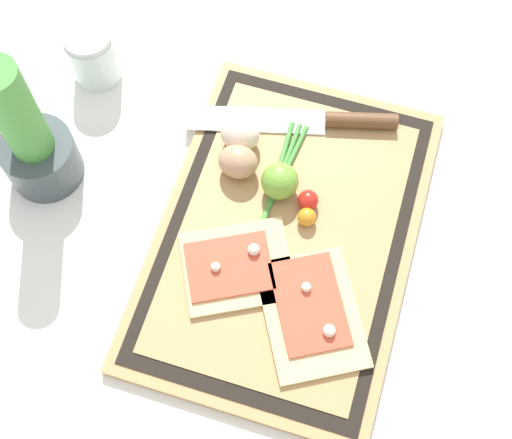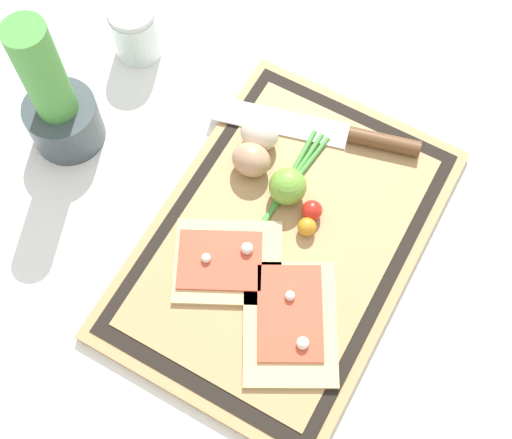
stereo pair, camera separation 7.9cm
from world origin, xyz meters
The scene contains 13 objects.
ground_plane centered at (0.00, 0.00, 0.00)m, with size 6.00×6.00×0.00m, color white.
cutting_board centered at (0.00, 0.00, 0.01)m, with size 0.48×0.33×0.02m.
pizza_slice_near centered at (-0.09, -0.06, 0.02)m, with size 0.20×0.18×0.02m.
pizza_slice_far centered at (-0.06, 0.05, 0.02)m, with size 0.17×0.18×0.02m.
knife centered at (0.18, -0.01, 0.03)m, with size 0.10×0.30×0.02m.
egg_brown centered at (0.07, 0.09, 0.04)m, with size 0.05×0.05×0.05m, color tan.
egg_pink centered at (0.11, 0.10, 0.04)m, with size 0.05×0.05×0.05m, color beige.
lime centered at (0.06, 0.03, 0.04)m, with size 0.05×0.05×0.05m, color #70A838.
cherry_tomato_red centered at (0.05, -0.02, 0.03)m, with size 0.03×0.03×0.03m, color red.
cherry_tomato_yellow centered at (0.02, -0.02, 0.03)m, with size 0.02×0.02×0.02m, color orange.
scallion_bunch centered at (0.02, 0.03, 0.02)m, with size 0.28×0.04×0.01m.
herb_pot centered at (0.00, 0.34, 0.08)m, with size 0.10×0.10×0.23m.
sauce_jar centered at (0.17, 0.34, 0.04)m, with size 0.07×0.07×0.09m.
Camera 1 is at (-0.36, -0.07, 0.88)m, focal length 50.00 mm.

